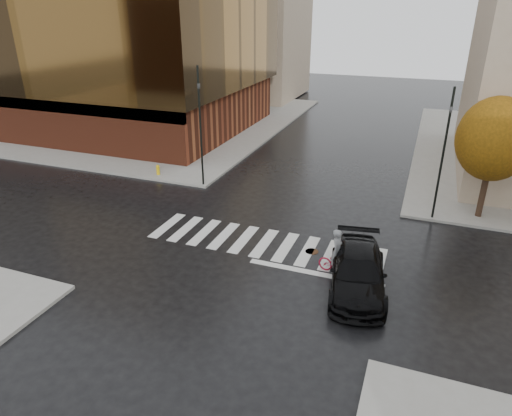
% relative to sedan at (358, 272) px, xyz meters
% --- Properties ---
extents(ground, '(120.00, 120.00, 0.00)m').
position_rel_sedan_xyz_m(ground, '(-4.89, 1.80, -0.79)').
color(ground, black).
rests_on(ground, ground).
extents(sidewalk_nw, '(30.00, 30.00, 0.15)m').
position_rel_sedan_xyz_m(sidewalk_nw, '(-25.89, 22.80, -0.72)').
color(sidewalk_nw, gray).
rests_on(sidewalk_nw, ground).
extents(crosswalk, '(12.00, 3.00, 0.01)m').
position_rel_sedan_xyz_m(crosswalk, '(-4.89, 2.30, -0.79)').
color(crosswalk, silver).
rests_on(crosswalk, ground).
extents(office_glass, '(27.00, 19.00, 16.00)m').
position_rel_sedan_xyz_m(office_glass, '(-26.89, 19.79, 7.49)').
color(office_glass, maroon).
rests_on(office_glass, sidewalk_nw).
extents(building_nw_far, '(14.00, 12.00, 20.00)m').
position_rel_sedan_xyz_m(building_nw_far, '(-20.89, 38.80, 9.36)').
color(building_nw_far, tan).
rests_on(building_nw_far, sidewalk_nw).
extents(tree_ne_a, '(3.80, 3.80, 6.50)m').
position_rel_sedan_xyz_m(tree_ne_a, '(5.11, 9.20, 3.67)').
color(tree_ne_a, black).
rests_on(tree_ne_a, sidewalk_ne).
extents(sedan, '(3.12, 5.76, 1.58)m').
position_rel_sedan_xyz_m(sedan, '(0.00, 0.00, 0.00)').
color(sedan, black).
rests_on(sedan, ground).
extents(cyclist, '(1.97, 1.04, 2.13)m').
position_rel_sedan_xyz_m(cyclist, '(-0.96, 0.80, -0.07)').
color(cyclist, maroon).
rests_on(cyclist, ground).
extents(traffic_light_nw, '(0.20, 0.18, 7.38)m').
position_rel_sedan_xyz_m(traffic_light_nw, '(-11.19, 8.10, 3.57)').
color(traffic_light_nw, black).
rests_on(traffic_light_nw, sidewalk_nw).
extents(traffic_light_ne, '(0.17, 0.19, 6.99)m').
position_rel_sedan_xyz_m(traffic_light_ne, '(2.76, 8.10, 3.31)').
color(traffic_light_ne, black).
rests_on(traffic_light_ne, sidewalk_ne).
extents(fire_hydrant, '(0.25, 0.25, 0.69)m').
position_rel_sedan_xyz_m(fire_hydrant, '(-14.89, 8.64, -0.26)').
color(fire_hydrant, '#E4B60D').
rests_on(fire_hydrant, sidewalk_nw).
extents(manhole, '(0.64, 0.64, 0.01)m').
position_rel_sedan_xyz_m(manhole, '(-2.48, 2.32, -0.79)').
color(manhole, '#482C19').
rests_on(manhole, ground).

